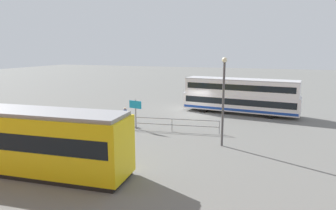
% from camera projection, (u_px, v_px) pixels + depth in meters
% --- Properties ---
extents(ground_plane, '(160.00, 160.00, 0.00)m').
position_uv_depth(ground_plane, '(194.00, 115.00, 31.22)').
color(ground_plane, slate).
extents(double_decker_bus, '(12.04, 3.87, 3.66)m').
position_uv_depth(double_decker_bus, '(240.00, 96.00, 31.52)').
color(double_decker_bus, white).
rests_on(double_decker_bus, ground).
extents(pedestrian_near_railing, '(0.43, 0.43, 1.58)m').
position_uv_depth(pedestrian_near_railing, '(125.00, 115.00, 26.98)').
color(pedestrian_near_railing, '#33384C').
rests_on(pedestrian_near_railing, ground).
extents(pedestrian_railing, '(7.75, 1.11, 1.08)m').
position_uv_depth(pedestrian_railing, '(172.00, 123.00, 24.82)').
color(pedestrian_railing, gray).
rests_on(pedestrian_railing, ground).
extents(info_sign, '(1.20, 0.26, 2.53)m').
position_uv_depth(info_sign, '(135.00, 108.00, 25.43)').
color(info_sign, slate).
rests_on(info_sign, ground).
extents(street_lamp, '(0.36, 0.36, 6.18)m').
position_uv_depth(street_lamp, '(223.00, 95.00, 20.54)').
color(street_lamp, '#4C4C51').
rests_on(street_lamp, ground).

